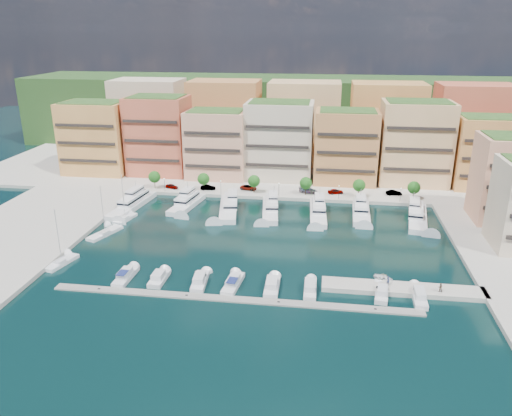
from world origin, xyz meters
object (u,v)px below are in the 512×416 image
at_px(tree_3, 306,183).
at_px(yacht_0, 133,203).
at_px(lamppost_0, 164,182).
at_px(car_5, 394,193).
at_px(person_0, 388,280).
at_px(cruiser_4, 233,284).
at_px(yacht_1, 187,203).
at_px(lamppost_2, 279,187).
at_px(tree_2, 254,181).
at_px(tree_5, 414,188).
at_px(tender_2, 383,278).
at_px(person_1, 440,287).
at_px(lamppost_4, 401,192).
at_px(tree_1, 203,179).
at_px(sailboat_2, 125,219).
at_px(yacht_2, 229,206).
at_px(cruiser_5, 272,286).
at_px(yacht_6, 417,215).
at_px(tree_4, 359,185).
at_px(car_4, 336,191).
at_px(yacht_5, 361,211).
at_px(cruiser_9, 419,296).
at_px(yacht_4, 318,211).
at_px(car_0, 172,186).
at_px(cruiser_2, 159,279).
at_px(tender_1, 383,275).
at_px(lamppost_3, 339,190).
at_px(cruiser_1, 126,276).
at_px(cruiser_8, 382,294).
at_px(lamppost_1, 221,185).
at_px(sailboat_1, 105,234).
at_px(car_3, 308,190).
at_px(cruiser_3, 200,281).
at_px(car_2, 249,188).
at_px(yacht_3, 270,208).
at_px(cruiser_6, 310,289).

relative_size(tree_3, yacht_0, 0.24).
distance_m(tree_3, lamppost_0, 44.07).
bearing_deg(car_5, person_0, 163.75).
bearing_deg(cruiser_4, yacht_1, 115.95).
bearing_deg(lamppost_2, tree_2, 163.96).
distance_m(tree_5, tender_2, 52.83).
bearing_deg(yacht_0, person_1, -27.74).
distance_m(lamppost_4, yacht_0, 78.61).
bearing_deg(tree_1, tender_2, -45.17).
relative_size(tree_5, sailboat_2, 0.43).
distance_m(yacht_2, cruiser_5, 47.24).
height_order(yacht_2, yacht_6, same).
height_order(tree_4, car_4, tree_4).
distance_m(yacht_5, tender_2, 38.29).
xyz_separation_m(yacht_1, cruiser_4, (22.12, -45.45, -0.52)).
xyz_separation_m(yacht_6, cruiser_9, (-6.49, -43.83, -0.66)).
distance_m(yacht_4, tender_2, 39.48).
relative_size(tree_5, car_0, 1.34).
relative_size(cruiser_2, tender_1, 4.66).
relative_size(lamppost_3, tender_1, 2.73).
height_order(cruiser_1, cruiser_8, cruiser_1).
distance_m(lamppost_1, yacht_1, 13.35).
xyz_separation_m(lamppost_2, sailboat_1, (-40.88, -34.04, -3.52)).
xyz_separation_m(tree_1, lamppost_2, (24.00, -2.30, -0.92)).
relative_size(tree_5, yacht_0, 0.24).
xyz_separation_m(sailboat_1, tender_2, (67.50, -14.59, 0.12)).
xyz_separation_m(tree_5, sailboat_2, (-79.77, -25.87, -4.42)).
bearing_deg(sailboat_1, cruiser_1, -56.73).
xyz_separation_m(tree_1, yacht_4, (36.22, -14.17, -3.65)).
distance_m(yacht_2, sailboat_1, 35.43).
distance_m(tree_5, cruiser_9, 58.71).
bearing_deg(lamppost_2, yacht_4, -44.16).
bearing_deg(cruiser_5, tender_2, 17.68).
bearing_deg(cruiser_4, cruiser_9, 0.04).
height_order(cruiser_2, car_0, car_0).
bearing_deg(cruiser_1, tender_2, 7.70).
relative_size(tree_2, person_0, 2.88).
bearing_deg(car_3, cruiser_9, -151.50).
relative_size(cruiser_3, person_1, 4.55).
relative_size(yacht_4, tender_1, 13.76).
bearing_deg(cruiser_8, sailboat_1, 161.90).
distance_m(lamppost_3, cruiser_5, 57.58).
bearing_deg(lamppost_1, car_2, 31.66).
bearing_deg(cruiser_8, yacht_3, 121.23).
distance_m(lamppost_2, yacht_4, 17.25).
height_order(cruiser_2, car_3, car_3).
bearing_deg(tree_4, yacht_0, -166.85).
bearing_deg(tender_2, cruiser_9, -115.32).
bearing_deg(car_3, cruiser_6, -170.23).
bearing_deg(cruiser_4, yacht_5, 58.38).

